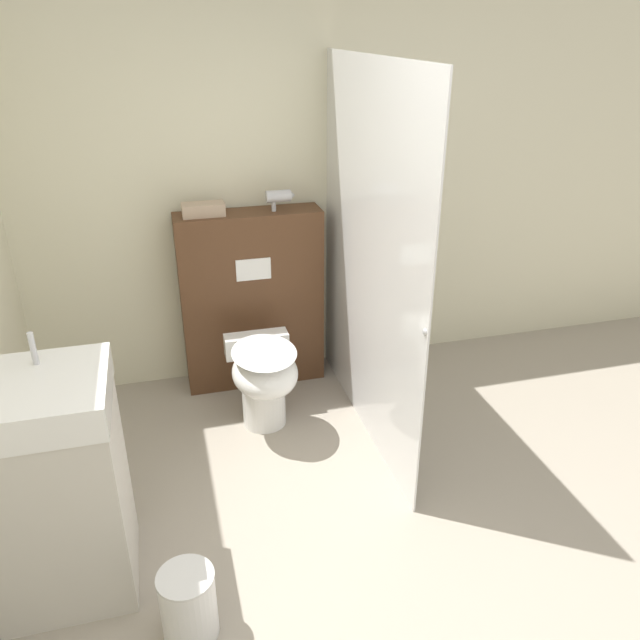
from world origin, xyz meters
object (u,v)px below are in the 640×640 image
Objects in this scene: hair_drier at (280,197)px; toilet at (264,377)px; sink_vanity at (56,488)px; waste_bin at (189,605)px.

toilet is at bearing -113.12° from hair_drier.
hair_drier is at bearing 49.58° from sink_vanity.
hair_drier reaches higher than waste_bin.
hair_drier is (1.28, 1.50, 0.77)m from sink_vanity.
waste_bin is at bearing -40.88° from sink_vanity.
sink_vanity reaches higher than waste_bin.
toilet is at bearing 42.17° from sink_vanity.
toilet is 3.21× the size of hair_drier.
sink_vanity is 6.41× the size of hair_drier.
hair_drier is at bearing 67.36° from waste_bin.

